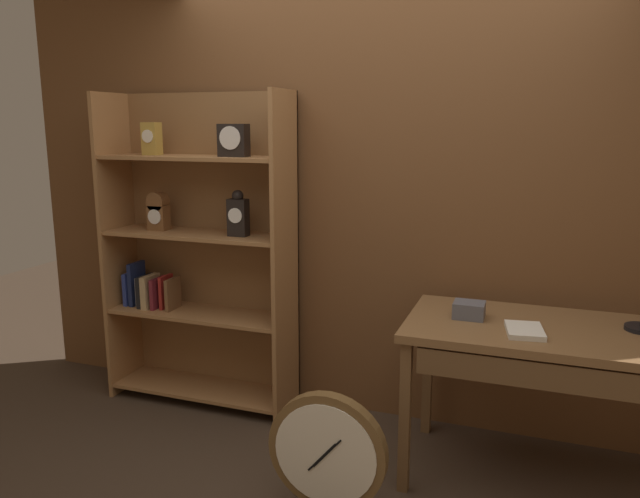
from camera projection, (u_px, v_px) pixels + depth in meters
name	position (u px, v px, depth m)	size (l,w,h in m)	color
back_wood_panel	(383.00, 201.00, 3.49)	(4.80, 0.05, 2.60)	brown
bookshelf	(198.00, 255.00, 3.75)	(1.19, 0.36, 1.92)	#9E6B3D
workbench	(555.00, 347.00, 2.83)	(1.39, 0.71, 0.80)	brown
toolbox_small	(469.00, 310.00, 2.98)	(0.15, 0.13, 0.08)	#595960
open_repair_manual	(525.00, 331.00, 2.76)	(0.16, 0.22, 0.03)	silver
round_clock_large	(327.00, 454.00, 2.68)	(0.55, 0.11, 0.59)	brown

